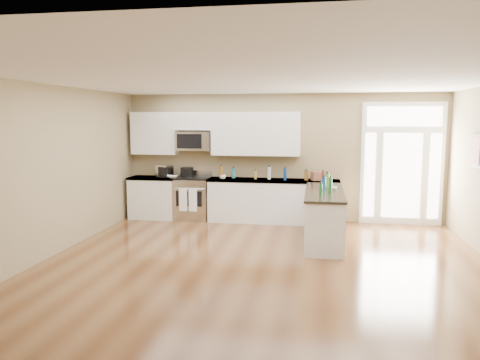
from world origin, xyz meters
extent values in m
plane|color=#543117|center=(0.00, 0.00, 0.00)|extent=(8.00, 8.00, 0.00)
plane|color=#907F5B|center=(0.00, 4.00, 1.40)|extent=(7.00, 0.00, 7.00)
plane|color=#907F5B|center=(0.00, -4.00, 1.40)|extent=(7.00, 0.00, 7.00)
plane|color=#907F5B|center=(-3.50, 0.00, 1.40)|extent=(0.00, 8.00, 8.00)
plane|color=white|center=(0.00, 0.00, 2.80)|extent=(8.00, 8.00, 0.00)
cube|color=silver|center=(-2.87, 3.69, 0.45)|extent=(1.06, 0.62, 0.90)
cube|color=black|center=(-2.87, 3.69, 0.05)|extent=(1.02, 0.52, 0.10)
cube|color=black|center=(-2.87, 3.69, 0.92)|extent=(1.10, 0.66, 0.04)
cube|color=silver|center=(-0.16, 3.69, 0.45)|extent=(2.81, 0.62, 0.90)
cube|color=black|center=(-0.16, 3.69, 0.05)|extent=(2.77, 0.52, 0.10)
cube|color=black|center=(-0.16, 3.69, 0.92)|extent=(2.85, 0.66, 0.04)
cube|color=silver|center=(0.93, 2.24, 0.45)|extent=(0.65, 2.28, 0.90)
cube|color=black|center=(0.93, 2.24, 0.05)|extent=(0.61, 2.18, 0.10)
cube|color=black|center=(0.93, 2.24, 0.92)|extent=(0.69, 2.32, 0.04)
cube|color=silver|center=(-2.88, 3.83, 1.93)|extent=(1.04, 0.33, 0.95)
cube|color=silver|center=(-0.57, 3.83, 1.93)|extent=(1.94, 0.33, 0.95)
cube|color=silver|center=(-1.95, 3.83, 2.20)|extent=(0.82, 0.33, 0.40)
cube|color=silver|center=(-1.95, 3.80, 1.76)|extent=(0.78, 0.40, 0.42)
cube|color=black|center=(-2.01, 3.59, 1.76)|extent=(0.56, 0.01, 0.32)
cube|color=white|center=(2.55, 3.96, 1.30)|extent=(1.70, 0.08, 2.60)
cube|color=white|center=(2.55, 3.91, 1.05)|extent=(0.78, 0.02, 1.80)
cube|color=white|center=(1.89, 3.91, 1.05)|extent=(0.22, 0.02, 1.80)
cube|color=white|center=(3.21, 3.91, 1.05)|extent=(0.22, 0.02, 1.80)
cube|color=white|center=(2.55, 3.91, 2.30)|extent=(1.50, 0.02, 0.40)
cube|color=black|center=(3.47, 2.20, 1.70)|extent=(0.04, 0.58, 0.58)
cube|color=#9E443F|center=(3.45, 2.20, 1.70)|extent=(0.01, 0.46, 0.46)
cube|color=silver|center=(-1.97, 3.69, 0.46)|extent=(0.77, 0.63, 0.92)
cube|color=black|center=(-1.97, 3.69, 0.94)|extent=(0.77, 0.60, 0.03)
cube|color=silver|center=(-1.97, 3.99, 1.01)|extent=(0.77, 0.04, 0.14)
cube|color=black|center=(-1.97, 3.37, 0.52)|extent=(0.58, 0.01, 0.34)
cylinder|color=silver|center=(-1.97, 3.35, 0.74)|extent=(0.70, 0.02, 0.02)
cube|color=white|center=(-2.09, 3.34, 0.50)|extent=(0.18, 0.02, 0.50)
cube|color=white|center=(-1.87, 3.34, 0.50)|extent=(0.18, 0.02, 0.50)
cylinder|color=black|center=(-2.12, 3.79, 1.06)|extent=(0.32, 0.32, 0.23)
cube|color=silver|center=(-2.63, 3.72, 1.08)|extent=(0.39, 0.36, 0.28)
cube|color=brown|center=(0.78, 3.71, 1.04)|extent=(0.29, 0.25, 0.19)
imported|color=white|center=(-2.40, 3.58, 0.97)|extent=(0.25, 0.25, 0.05)
imported|color=white|center=(1.08, 2.45, 0.97)|extent=(0.18, 0.18, 0.05)
imported|color=white|center=(-1.25, 3.58, 0.99)|extent=(0.14, 0.14, 0.09)
cylinder|color=#19591E|center=(0.85, 1.70, 1.04)|extent=(0.06, 0.06, 0.20)
cylinder|color=navy|center=(0.91, 2.35, 1.06)|extent=(0.07, 0.07, 0.24)
cylinder|color=brown|center=(-1.30, 3.63, 1.08)|extent=(0.07, 0.07, 0.28)
cylinder|color=olive|center=(-0.55, 3.71, 1.03)|extent=(0.06, 0.06, 0.19)
cylinder|color=#26727F|center=(-1.05, 3.79, 1.05)|extent=(0.08, 0.08, 0.22)
cylinder|color=#591919|center=(0.90, 3.69, 1.04)|extent=(0.06, 0.06, 0.20)
cylinder|color=#B2B2B7|center=(-0.25, 3.71, 1.07)|extent=(0.07, 0.07, 0.27)
cylinder|color=navy|center=(0.10, 3.62, 1.07)|extent=(0.07, 0.07, 0.26)
cylinder|color=#3F7226|center=(0.98, 2.70, 1.07)|extent=(0.08, 0.08, 0.26)
cylinder|color=#19591E|center=(1.02, 2.05, 1.07)|extent=(0.06, 0.06, 0.27)
cylinder|color=navy|center=(0.98, 3.00, 1.06)|extent=(0.08, 0.08, 0.24)
cylinder|color=brown|center=(0.55, 3.70, 1.04)|extent=(0.08, 0.08, 0.20)
camera|label=1|loc=(0.79, -6.35, 2.25)|focal=35.00mm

